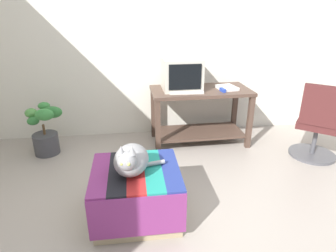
{
  "coord_description": "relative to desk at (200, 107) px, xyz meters",
  "views": [
    {
      "loc": [
        -0.4,
        -1.74,
        1.63
      ],
      "look_at": [
        -0.06,
        0.85,
        0.55
      ],
      "focal_mm": 30.69,
      "sensor_mm": 36.0,
      "label": 1
    }
  ],
  "objects": [
    {
      "name": "keyboard",
      "position": [
        -0.21,
        -0.14,
        0.24
      ],
      "size": [
        0.41,
        0.17,
        0.02
      ],
      "primitive_type": "cube",
      "rotation": [
        0.0,
        0.0,
        -0.05
      ],
      "color": "beige",
      "rests_on": "desk"
    },
    {
      "name": "ottoman_with_blanket",
      "position": [
        -0.84,
        -1.36,
        -0.26
      ],
      "size": [
        0.7,
        0.68,
        0.44
      ],
      "color": "tan",
      "rests_on": "ground_plane"
    },
    {
      "name": "potted_plant",
      "position": [
        -1.88,
        -0.09,
        -0.22
      ],
      "size": [
        0.44,
        0.37,
        0.6
      ],
      "color": "#3D3D42",
      "rests_on": "ground_plane"
    },
    {
      "name": "tv_monitor",
      "position": [
        -0.24,
        0.03,
        0.41
      ],
      "size": [
        0.46,
        0.43,
        0.37
      ],
      "rotation": [
        0.0,
        0.0,
        0.02
      ],
      "color": "#BCB7A8",
      "rests_on": "desk"
    },
    {
      "name": "cat",
      "position": [
        -0.87,
        -1.4,
        0.08
      ],
      "size": [
        0.44,
        0.41,
        0.3
      ],
      "rotation": [
        0.0,
        0.0,
        -0.22
      ],
      "color": "gray",
      "rests_on": "ottoman_with_blanket"
    },
    {
      "name": "back_wall",
      "position": [
        -0.44,
        0.45,
        0.82
      ],
      "size": [
        8.0,
        0.1,
        2.6
      ],
      "primitive_type": "cube",
      "color": "silver",
      "rests_on": "ground_plane"
    },
    {
      "name": "stapler",
      "position": [
        0.23,
        -0.14,
        0.25
      ],
      "size": [
        0.05,
        0.11,
        0.04
      ],
      "primitive_type": "cube",
      "rotation": [
        0.0,
        0.0,
        0.12
      ],
      "color": "#2342B7",
      "rests_on": "desk"
    },
    {
      "name": "office_chair",
      "position": [
        1.21,
        -0.6,
        -0.09
      ],
      "size": [
        0.59,
        0.59,
        0.89
      ],
      "rotation": [
        0.0,
        0.0,
        2.45
      ],
      "color": "#4C4C51",
      "rests_on": "ground_plane"
    },
    {
      "name": "desk",
      "position": [
        0.0,
        0.0,
        0.0
      ],
      "size": [
        1.22,
        0.61,
        0.71
      ],
      "rotation": [
        0.0,
        0.0,
        0.02
      ],
      "color": "#4C382D",
      "rests_on": "ground_plane"
    },
    {
      "name": "ground_plane",
      "position": [
        -0.44,
        -1.6,
        -0.48
      ],
      "size": [
        14.0,
        14.0,
        0.0
      ],
      "primitive_type": "plane",
      "color": "#9E9389"
    },
    {
      "name": "book",
      "position": [
        0.32,
        -0.04,
        0.25
      ],
      "size": [
        0.25,
        0.28,
        0.03
      ],
      "primitive_type": "cube",
      "rotation": [
        0.0,
        0.0,
        0.19
      ],
      "color": "white",
      "rests_on": "desk"
    },
    {
      "name": "pen",
      "position": [
        0.38,
        0.05,
        0.23
      ],
      "size": [
        0.06,
        0.13,
        0.01
      ],
      "primitive_type": "cylinder",
      "rotation": [
        0.0,
        1.57,
        1.95
      ],
      "color": "black",
      "rests_on": "desk"
    }
  ]
}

